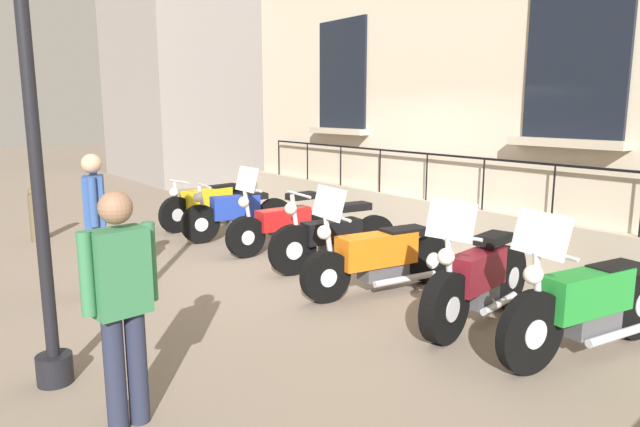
# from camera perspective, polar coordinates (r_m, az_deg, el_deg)

# --- Properties ---
(ground_plane) EXTENTS (60.00, 60.00, 0.00)m
(ground_plane) POSITION_cam_1_polar(r_m,az_deg,el_deg) (7.92, 1.21, -5.53)
(ground_plane) COLOR gray
(building_facade) EXTENTS (0.82, 10.12, 7.51)m
(building_facade) POSITION_cam_1_polar(r_m,az_deg,el_deg) (9.27, 13.00, 19.22)
(building_facade) COLOR beige
(building_facade) RESTS_ON ground_plane
(motorcycle_yellow) EXTENTS (2.10, 0.66, 0.93)m
(motorcycle_yellow) POSITION_cam_1_polar(r_m,az_deg,el_deg) (10.81, -11.04, 0.94)
(motorcycle_yellow) COLOR black
(motorcycle_yellow) RESTS_ON ground_plane
(motorcycle_blue) EXTENTS (1.99, 0.57, 0.97)m
(motorcycle_blue) POSITION_cam_1_polar(r_m,az_deg,el_deg) (9.72, -8.25, -0.08)
(motorcycle_blue) COLOR black
(motorcycle_blue) RESTS_ON ground_plane
(motorcycle_red) EXTENTS (2.07, 0.60, 1.35)m
(motorcycle_red) POSITION_cam_1_polar(r_m,az_deg,el_deg) (8.85, -3.54, -1.04)
(motorcycle_red) COLOR black
(motorcycle_red) RESTS_ON ground_plane
(motorcycle_black) EXTENTS (2.01, 0.62, 1.10)m
(motorcycle_black) POSITION_cam_1_polar(r_m,az_deg,el_deg) (7.84, 1.46, -2.44)
(motorcycle_black) COLOR black
(motorcycle_black) RESTS_ON ground_plane
(motorcycle_orange) EXTENTS (2.12, 0.73, 1.33)m
(motorcycle_orange) POSITION_cam_1_polar(r_m,az_deg,el_deg) (6.87, 5.91, -4.35)
(motorcycle_orange) COLOR black
(motorcycle_orange) RESTS_ON ground_plane
(motorcycle_maroon) EXTENTS (2.03, 0.68, 1.35)m
(motorcycle_maroon) POSITION_cam_1_polar(r_m,az_deg,el_deg) (6.06, 15.57, -6.65)
(motorcycle_maroon) COLOR black
(motorcycle_maroon) RESTS_ON ground_plane
(motorcycle_green) EXTENTS (2.21, 0.66, 1.37)m
(motorcycle_green) POSITION_cam_1_polar(r_m,az_deg,el_deg) (5.63, 25.29, -8.21)
(motorcycle_green) COLOR black
(motorcycle_green) RESTS_ON ground_plane
(lamppost) EXTENTS (0.28, 0.98, 3.85)m
(lamppost) POSITION_cam_1_polar(r_m,az_deg,el_deg) (4.81, -27.43, 14.40)
(lamppost) COLOR black
(lamppost) RESTS_ON ground_plane
(bollard) EXTENTS (0.19, 0.19, 0.92)m
(bollard) POSITION_cam_1_polar(r_m,az_deg,el_deg) (10.53, -26.64, -0.06)
(bollard) COLOR brown
(bollard) RESTS_ON ground_plane
(pedestrian_standing) EXTENTS (0.53, 0.27, 1.67)m
(pedestrian_standing) POSITION_cam_1_polar(r_m,az_deg,el_deg) (4.09, -19.29, -7.95)
(pedestrian_standing) COLOR #23283D
(pedestrian_standing) RESTS_ON ground_plane
(pedestrian_walking) EXTENTS (0.32, 0.51, 1.68)m
(pedestrian_walking) POSITION_cam_1_polar(r_m,az_deg,el_deg) (7.08, -21.60, -0.32)
(pedestrian_walking) COLOR #47382D
(pedestrian_walking) RESTS_ON ground_plane
(distant_building) EXTENTS (5.19, 5.28, 10.95)m
(distant_building) POSITION_cam_1_polar(r_m,az_deg,el_deg) (19.50, -11.58, 20.02)
(distant_building) COLOR gray
(distant_building) RESTS_ON ground_plane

